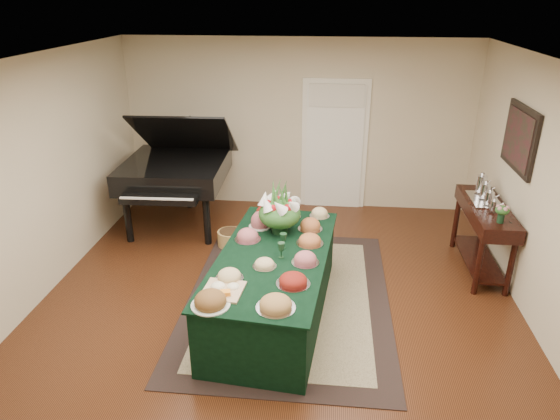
# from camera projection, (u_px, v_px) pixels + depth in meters

# --- Properties ---
(ground) EXTENTS (6.00, 6.00, 0.00)m
(ground) POSITION_uv_depth(u_px,v_px,m) (277.00, 303.00, 5.77)
(ground) COLOR black
(ground) RESTS_ON ground
(area_rug) EXTENTS (2.33, 3.27, 0.01)m
(area_rug) POSITION_uv_depth(u_px,v_px,m) (289.00, 297.00, 5.88)
(area_rug) COLOR black
(area_rug) RESTS_ON ground
(kitchen_doorway) EXTENTS (1.05, 0.07, 2.10)m
(kitchen_doorway) POSITION_uv_depth(u_px,v_px,m) (334.00, 147.00, 8.01)
(kitchen_doorway) COLOR white
(kitchen_doorway) RESTS_ON ground
(buffet_table) EXTENTS (1.34, 2.48, 0.76)m
(buffet_table) POSITION_uv_depth(u_px,v_px,m) (274.00, 285.00, 5.43)
(buffet_table) COLOR black
(buffet_table) RESTS_ON ground
(food_platters) EXTENTS (1.20, 2.32, 0.15)m
(food_platters) POSITION_uv_depth(u_px,v_px,m) (274.00, 249.00, 5.28)
(food_platters) COLOR silver
(food_platters) RESTS_ON buffet_table
(cutting_board) EXTENTS (0.40, 0.40, 0.10)m
(cutting_board) POSITION_uv_depth(u_px,v_px,m) (223.00, 287.00, 4.62)
(cutting_board) COLOR tan
(cutting_board) RESTS_ON buffet_table
(green_goblets) EXTENTS (0.08, 0.29, 0.18)m
(green_goblets) POSITION_uv_depth(u_px,v_px,m) (282.00, 245.00, 5.27)
(green_goblets) COLOR black
(green_goblets) RESTS_ON buffet_table
(floral_centerpiece) EXTENTS (0.50, 0.50, 0.50)m
(floral_centerpiece) POSITION_uv_depth(u_px,v_px,m) (280.00, 209.00, 5.64)
(floral_centerpiece) COLOR black
(floral_centerpiece) RESTS_ON buffet_table
(grand_piano) EXTENTS (1.61, 1.81, 1.78)m
(grand_piano) POSITION_uv_depth(u_px,v_px,m) (176.00, 169.00, 7.37)
(grand_piano) COLOR black
(grand_piano) RESTS_ON ground
(wicker_basket) EXTENTS (0.35, 0.35, 0.22)m
(wicker_basket) POSITION_uv_depth(u_px,v_px,m) (230.00, 238.00, 7.05)
(wicker_basket) COLOR #A27D41
(wicker_basket) RESTS_ON ground
(mahogany_sideboard) EXTENTS (0.45, 1.43, 0.90)m
(mahogany_sideboard) POSITION_uv_depth(u_px,v_px,m) (485.00, 220.00, 6.22)
(mahogany_sideboard) COLOR black
(mahogany_sideboard) RESTS_ON ground
(tea_service) EXTENTS (0.34, 0.74, 0.30)m
(tea_service) POSITION_uv_depth(u_px,v_px,m) (486.00, 193.00, 6.21)
(tea_service) COLOR silver
(tea_service) RESTS_ON mahogany_sideboard
(pink_bouquet) EXTENTS (0.17, 0.17, 0.22)m
(pink_bouquet) POSITION_uv_depth(u_px,v_px,m) (502.00, 211.00, 5.62)
(pink_bouquet) COLOR black
(pink_bouquet) RESTS_ON mahogany_sideboard
(wall_painting) EXTENTS (0.05, 0.95, 0.75)m
(wall_painting) POSITION_uv_depth(u_px,v_px,m) (520.00, 138.00, 5.77)
(wall_painting) COLOR black
(wall_painting) RESTS_ON ground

